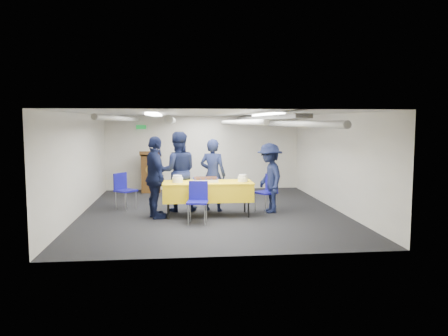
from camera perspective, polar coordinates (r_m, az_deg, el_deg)
The scene contains 14 objects.
ground at distance 10.37m, azimuth -1.63°, elevation -5.68°, with size 7.00×7.00×0.00m, color black.
room_shell at distance 10.57m, azimuth -1.32°, elevation 4.44°, with size 6.00×7.00×2.30m.
serving_table at distance 9.80m, azimuth -2.14°, elevation -3.04°, with size 2.01×0.80×0.77m.
sheet_cake at distance 9.81m, azimuth -2.43°, elevation -1.51°, with size 0.56×0.44×0.10m.
plate_stack_left at distance 9.69m, azimuth -6.09°, elevation -1.46°, with size 0.24×0.24×0.16m.
plate_stack_right at distance 9.80m, azimuth 2.47°, elevation -1.38°, with size 0.22×0.22×0.16m.
podium at distance 13.28m, azimuth -9.52°, elevation -0.50°, with size 0.62×0.53×1.25m.
chair_near at distance 9.14m, azimuth -3.44°, elevation -3.89°, with size 0.48×0.48×0.87m.
chair_right at distance 10.38m, azimuth 5.81°, elevation -2.72°, with size 0.58×0.58×0.87m.
chair_left at distance 10.88m, azimuth -13.02°, elevation -2.44°, with size 0.59×0.59×0.87m.
sailor_a at distance 10.32m, azimuth -1.47°, elevation -0.91°, with size 0.63×0.41×1.71m, color black.
sailor_b at distance 10.36m, azimuth -6.05°, elevation -0.45°, with size 0.91×0.71×1.88m, color black.
sailor_c at distance 9.63m, azimuth -8.94°, elevation -1.22°, with size 1.05×0.44×1.80m, color black.
sailor_d at distance 10.20m, azimuth 5.97°, elevation -1.29°, with size 1.05×0.60×1.62m, color black.
Camera 1 is at (-0.75, -10.13, 2.10)m, focal length 35.00 mm.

